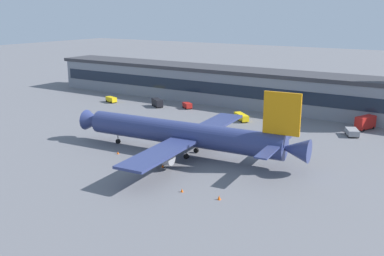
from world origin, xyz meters
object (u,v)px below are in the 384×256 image
object	(u,v)px
stair_truck	(365,122)
baggage_tug	(187,105)
traffic_cone_0	(219,198)
traffic_cone_3	(182,190)
airliner	(186,134)
traffic_cone_1	(118,153)
follow_me_car	(111,99)
crew_van	(157,102)
pushback_tractor	(352,132)
traffic_cone_2	(163,166)
belt_loader	(242,117)

from	to	relation	value
stair_truck	baggage_tug	world-z (taller)	stair_truck
traffic_cone_0	traffic_cone_3	bearing A→B (deg)	-174.73
airliner	stair_truck	xyz separation A→B (m)	(28.04, 42.72, -2.72)
baggage_tug	traffic_cone_1	size ratio (longest dim) A/B	6.69
follow_me_car	traffic_cone_3	bearing A→B (deg)	-38.81
crew_van	traffic_cone_1	size ratio (longest dim) A/B	9.05
airliner	pushback_tractor	world-z (taller)	airliner
stair_truck	traffic_cone_2	bearing A→B (deg)	-118.16
pushback_tractor	traffic_cone_1	size ratio (longest dim) A/B	8.90
belt_loader	pushback_tractor	bearing A→B (deg)	1.24
traffic_cone_2	traffic_cone_3	distance (m)	13.00
airliner	crew_van	bearing A→B (deg)	133.88
stair_truck	pushback_tractor	bearing A→B (deg)	-98.89
stair_truck	baggage_tug	distance (m)	53.19
airliner	follow_me_car	world-z (taller)	airliner
follow_me_car	baggage_tug	distance (m)	27.85
crew_van	traffic_cone_0	xyz separation A→B (m)	(52.06, -52.52, -1.09)
traffic_cone_0	traffic_cone_2	distance (m)	18.64
pushback_tractor	traffic_cone_2	distance (m)	50.94
crew_van	baggage_tug	bearing A→B (deg)	17.25
follow_me_car	stair_truck	world-z (taller)	stair_truck
follow_me_car	baggage_tug	xyz separation A→B (m)	(27.27, 5.68, -0.00)
baggage_tug	traffic_cone_0	size ratio (longest dim) A/B	5.63
belt_loader	baggage_tug	size ratio (longest dim) A/B	1.50
traffic_cone_3	baggage_tug	bearing A→B (deg)	122.29
airliner	traffic_cone_0	bearing A→B (deg)	-43.45
baggage_tug	traffic_cone_2	bearing A→B (deg)	-62.12
airliner	belt_loader	world-z (taller)	airliner
pushback_tractor	baggage_tug	xyz separation A→B (m)	(-51.78, 4.41, 0.04)
stair_truck	traffic_cone_1	size ratio (longest dim) A/B	10.55
follow_me_car	baggage_tug	size ratio (longest dim) A/B	1.16
crew_van	stair_truck	world-z (taller)	stair_truck
belt_loader	traffic_cone_2	bearing A→B (deg)	-84.97
traffic_cone_0	airliner	bearing A→B (deg)	136.55
follow_me_car	traffic_cone_3	distance (m)	80.54
airliner	baggage_tug	xyz separation A→B (m)	(-25.01, 39.01, -3.62)
follow_me_car	traffic_cone_2	bearing A→B (deg)	-38.78
traffic_cone_1	traffic_cone_3	bearing A→B (deg)	-22.59
follow_me_car	traffic_cone_3	size ratio (longest dim) A/B	7.57
traffic_cone_0	traffic_cone_2	size ratio (longest dim) A/B	1.14
follow_me_car	traffic_cone_1	xyz separation A→B (m)	(39.48, -40.79, -0.78)
baggage_tug	traffic_cone_0	xyz separation A→B (m)	(42.43, -55.51, -0.72)
airliner	traffic_cone_2	world-z (taller)	airliner
belt_loader	traffic_cone_3	bearing A→B (deg)	-74.79
belt_loader	stair_truck	bearing A→B (deg)	15.60
airliner	pushback_tractor	size ratio (longest dim) A/B	9.86
belt_loader	traffic_cone_0	xyz separation A→B (m)	(20.83, -50.45, -0.79)
traffic_cone_2	baggage_tug	bearing A→B (deg)	117.88
belt_loader	baggage_tug	bearing A→B (deg)	166.80
baggage_tug	traffic_cone_2	distance (m)	54.28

